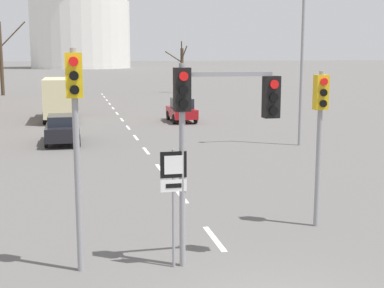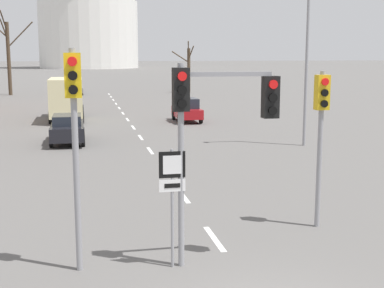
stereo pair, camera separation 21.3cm
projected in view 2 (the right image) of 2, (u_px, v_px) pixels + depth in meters
The scene contains 24 objects.
lane_stripe_0 at pixel (214, 239), 14.25m from camera, with size 0.16×2.00×0.01m, color silver.
lane_stripe_1 at pixel (183, 196), 18.59m from camera, with size 0.16×2.00×0.01m, color silver.
lane_stripe_2 at pixel (164, 169), 22.94m from camera, with size 0.16×2.00×0.01m, color silver.
lane_stripe_3 at pixel (150, 151), 27.29m from camera, with size 0.16×2.00×0.01m, color silver.
lane_stripe_4 at pixel (141, 137), 31.63m from camera, with size 0.16×2.00×0.01m, color silver.
lane_stripe_5 at pixel (133, 127), 35.98m from camera, with size 0.16×2.00×0.01m, color silver.
lane_stripe_6 at pixel (128, 120), 40.32m from camera, with size 0.16×2.00×0.01m, color silver.
lane_stripe_7 at pixel (123, 113), 44.67m from camera, with size 0.16×2.00×0.01m, color silver.
lane_stripe_8 at pixel (119, 108), 49.02m from camera, with size 0.16×2.00×0.01m, color silver.
lane_stripe_9 at pixel (116, 104), 53.36m from camera, with size 0.16×2.00×0.01m, color silver.
lane_stripe_10 at pixel (113, 100), 57.71m from camera, with size 0.16×2.00×0.01m, color silver.
lane_stripe_11 at pixel (111, 97), 62.05m from camera, with size 0.16×2.00×0.01m, color silver.
lane_stripe_12 at pixel (109, 94), 66.40m from camera, with size 0.16×2.00×0.01m, color silver.
traffic_signal_centre_tall at pixel (213, 113), 12.00m from camera, with size 2.45×0.34×4.67m.
traffic_signal_near_right at pixel (321, 119), 14.76m from camera, with size 0.36×0.34×4.41m.
traffic_signal_near_left at pixel (74, 118), 11.62m from camera, with size 0.36×0.34×4.99m.
route_sign_post at pixel (172, 187), 12.05m from camera, with size 0.60×0.08×2.77m.
street_lamp_right at pixel (301, 53), 27.98m from camera, with size 2.02×0.36×8.01m.
sedan_near_left at pixel (75, 88), 65.27m from camera, with size 1.80×4.52×1.46m.
sedan_near_right at pixel (187, 110), 38.93m from camera, with size 1.74×3.88×1.73m.
sedan_mid_centre at pixel (67, 128), 29.55m from camera, with size 1.85×4.49×1.59m.
delivery_truck at pixel (67, 97), 39.81m from camera, with size 2.44×7.20×3.14m.
bare_tree_left_near at pixel (8, 54), 63.78m from camera, with size 5.30×3.49×9.83m.
bare_tree_right_near at pixel (188, 68), 68.52m from camera, with size 2.69×1.96×6.55m.
Camera 2 is at (-3.35, -8.60, 4.85)m, focal length 50.00 mm.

